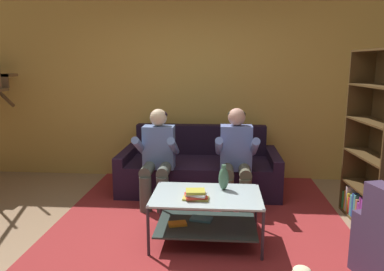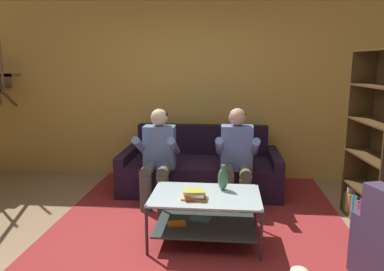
# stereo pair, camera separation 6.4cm
# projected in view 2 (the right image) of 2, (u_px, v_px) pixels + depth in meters

# --- Properties ---
(ground) EXTENTS (16.80, 16.80, 0.00)m
(ground) POSITION_uv_depth(u_px,v_px,m) (180.00, 255.00, 3.39)
(ground) COLOR #9A7B5C
(back_partition) EXTENTS (8.40, 0.12, 2.90)m
(back_partition) POSITION_uv_depth(u_px,v_px,m) (201.00, 81.00, 5.52)
(back_partition) COLOR gold
(back_partition) RESTS_ON ground
(couch) EXTENTS (2.10, 0.97, 0.84)m
(couch) POSITION_uv_depth(u_px,v_px,m) (200.00, 170.00, 5.10)
(couch) COLOR black
(couch) RESTS_ON ground
(person_seated_left) EXTENTS (0.50, 0.58, 1.16)m
(person_seated_left) POSITION_uv_depth(u_px,v_px,m) (158.00, 153.00, 4.52)
(person_seated_left) COLOR #50574D
(person_seated_left) RESTS_ON ground
(person_seated_right) EXTENTS (0.50, 0.58, 1.18)m
(person_seated_right) POSITION_uv_depth(u_px,v_px,m) (237.00, 155.00, 4.43)
(person_seated_right) COLOR brown
(person_seated_right) RESTS_ON ground
(coffee_table) EXTENTS (1.04, 0.70, 0.48)m
(coffee_table) POSITION_uv_depth(u_px,v_px,m) (205.00, 210.00, 3.59)
(coffee_table) COLOR silver
(coffee_table) RESTS_ON ground
(area_rug) EXTENTS (3.12, 3.47, 0.01)m
(area_rug) POSITION_uv_depth(u_px,v_px,m) (202.00, 215.00, 4.28)
(area_rug) COLOR maroon
(area_rug) RESTS_ON ground
(vase) EXTENTS (0.10, 0.10, 0.25)m
(vase) POSITION_uv_depth(u_px,v_px,m) (223.00, 178.00, 3.68)
(vase) COLOR #436C52
(vase) RESTS_ON coffee_table
(book_stack) EXTENTS (0.25, 0.21, 0.08)m
(book_stack) POSITION_uv_depth(u_px,v_px,m) (195.00, 195.00, 3.44)
(book_stack) COLOR gold
(book_stack) RESTS_ON coffee_table
(bookshelf) EXTENTS (0.37, 0.90, 1.85)m
(bookshelf) POSITION_uv_depth(u_px,v_px,m) (377.00, 160.00, 3.91)
(bookshelf) COLOR #493319
(bookshelf) RESTS_ON ground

